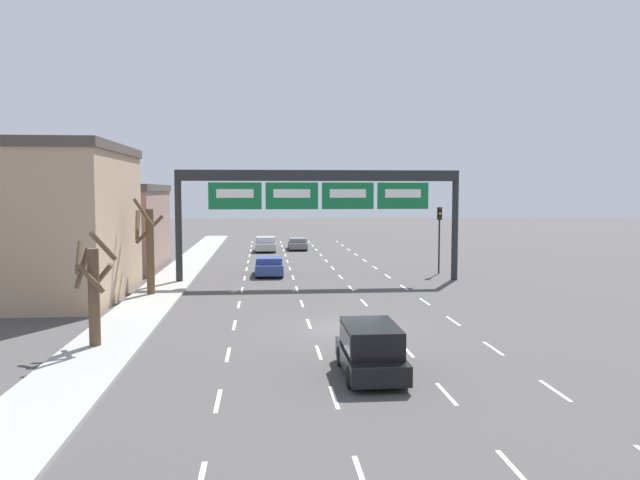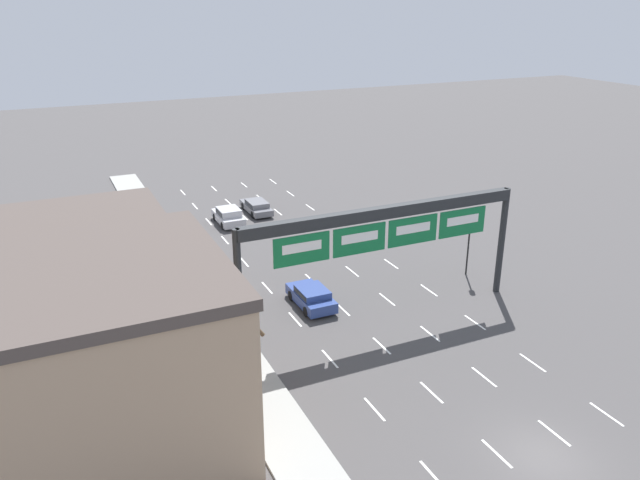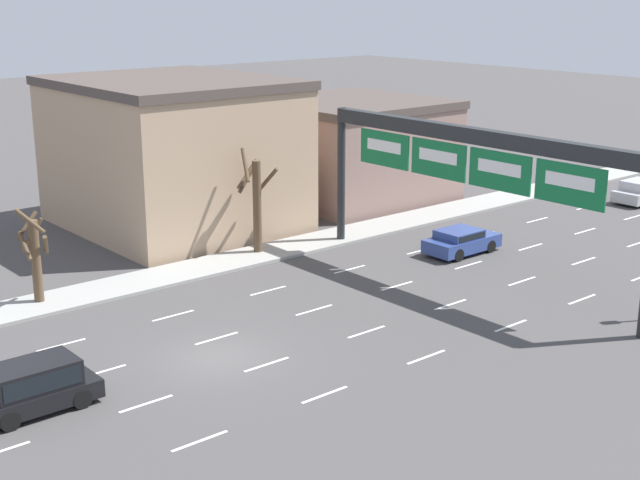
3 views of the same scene
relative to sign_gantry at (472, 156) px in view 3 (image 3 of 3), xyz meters
name	(u,v)px [view 3 (image 3 of 3)]	position (x,y,z in m)	size (l,w,h in m)	color
ground_plane	(219,358)	(0.00, -13.96, -6.00)	(220.00, 220.00, 0.00)	#474444
sidewalk_left	(100,291)	(-9.65, -13.96, -5.92)	(2.80, 110.00, 0.15)	#999993
lane_dashes	(460,284)	(0.00, -0.46, -5.99)	(10.02, 67.00, 0.01)	white
sign_gantry	(472,156)	(0.00, 0.00, 0.00)	(18.53, 0.70, 7.27)	#232628
building_near	(173,153)	(-17.90, -5.00, -1.75)	(13.16, 11.13, 8.48)	tan
building_far	(350,149)	(-16.73, 7.60, -2.79)	(10.76, 10.74, 6.40)	gray
car_blue	(461,240)	(-3.27, 3.29, -5.29)	(1.94, 4.17, 1.31)	navy
suv_black	(34,384)	(-0.24, -20.95, -5.07)	(1.84, 4.02, 1.67)	black
tree_bare_closest	(256,199)	(-10.07, -4.85, -3.06)	(1.62, 1.85, 5.38)	brown
tree_bare_second	(35,253)	(-9.97, -16.71, -3.68)	(1.53, 1.57, 4.34)	brown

